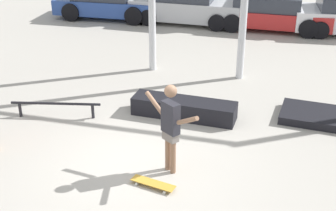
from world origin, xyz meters
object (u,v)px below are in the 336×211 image
object	(u,v)px
skateboarder	(171,123)
skateboard	(153,183)
parked_car_silver	(186,4)
parked_car_red	(271,12)
parked_car_blue	(108,1)
grind_box	(184,108)
grind_rail	(56,106)

from	to	relation	value
skateboarder	skateboard	distance (m)	1.12
parked_car_silver	parked_car_red	size ratio (longest dim) A/B	0.99
skateboarder	skateboard	xyz separation A→B (m)	(-0.17, -0.57, -0.94)
parked_car_blue	skateboarder	bearing A→B (deg)	-64.70
parked_car_red	grind_box	bearing A→B (deg)	-99.67
skateboard	parked_car_silver	distance (m)	10.96
grind_box	parked_car_blue	distance (m)	9.32
skateboard	grind_rail	size ratio (longest dim) A/B	0.42
skateboard	grind_box	world-z (taller)	grind_box
grind_box	parked_car_silver	world-z (taller)	parked_car_silver
grind_box	grind_rail	bearing A→B (deg)	-164.42
grind_box	parked_car_blue	bearing A→B (deg)	122.37
parked_car_silver	parked_car_blue	bearing A→B (deg)	-177.32
grind_rail	parked_car_blue	world-z (taller)	parked_car_blue
parked_car_blue	parked_car_red	world-z (taller)	parked_car_blue
parked_car_blue	skateboard	bearing A→B (deg)	-66.70
grind_rail	parked_car_silver	world-z (taller)	parked_car_silver
grind_box	grind_rail	xyz separation A→B (m)	(-2.84, -0.79, 0.08)
grind_box	grind_rail	world-z (taller)	grind_box
parked_car_silver	parked_car_red	distance (m)	3.18
skateboarder	parked_car_silver	size ratio (longest dim) A/B	0.41
skateboard	parked_car_red	distance (m)	10.87
skateboard	parked_car_blue	xyz separation A→B (m)	(-5.09, 10.70, 0.59)
grind_rail	parked_car_silver	distance (m)	8.80
skateboarder	grind_rail	bearing A→B (deg)	-170.07
grind_box	parked_car_blue	world-z (taller)	parked_car_blue
parked_car_blue	parked_car_red	size ratio (longest dim) A/B	0.97
skateboarder	grind_rail	distance (m)	3.52
grind_box	parked_car_red	distance (m)	8.08
grind_rail	skateboarder	bearing A→B (deg)	-25.39
skateboarder	parked_car_red	size ratio (longest dim) A/B	0.41
grind_box	skateboarder	bearing A→B (deg)	-83.05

